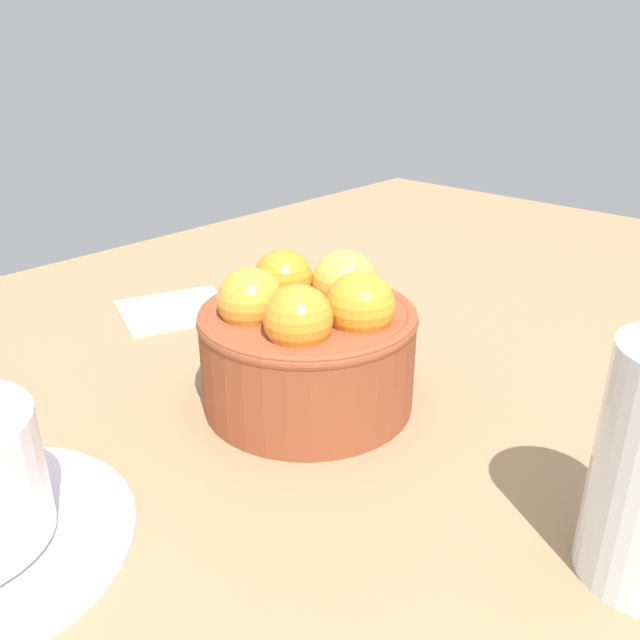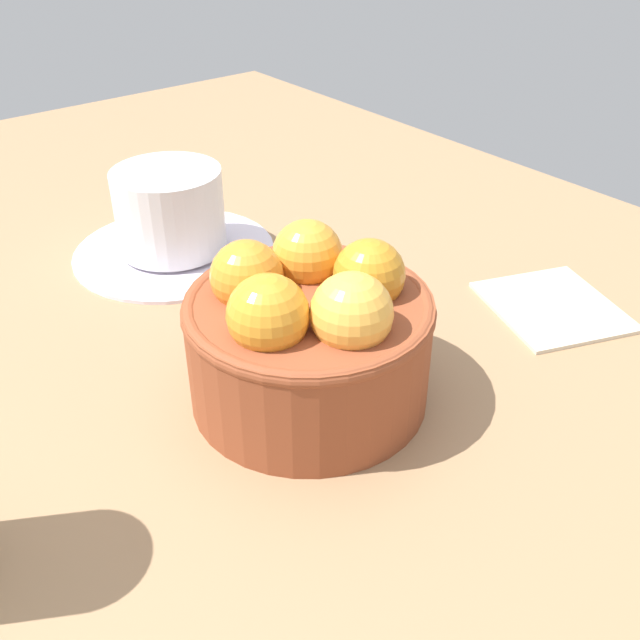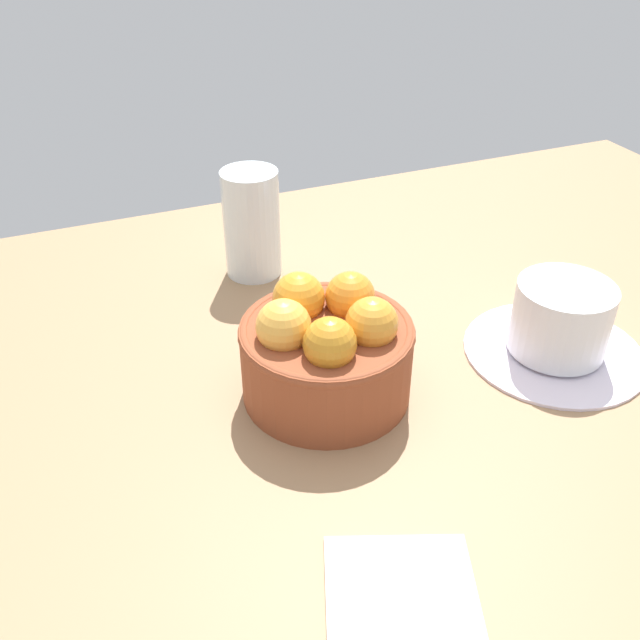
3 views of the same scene
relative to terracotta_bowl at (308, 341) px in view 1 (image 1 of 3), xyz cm
name	(u,v)px [view 1 (image 1 of 3)]	position (x,y,z in cm)	size (l,w,h in cm)	color
ground_plane	(309,430)	(0.02, -0.02, -7.11)	(134.53, 83.80, 4.89)	#997551
terracotta_bowl	(308,341)	(0.00, 0.00, 0.00)	(14.66, 14.66, 10.16)	brown
folded_napkin	(175,308)	(-3.27, -20.32, -4.36)	(9.65, 8.75, 0.60)	beige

